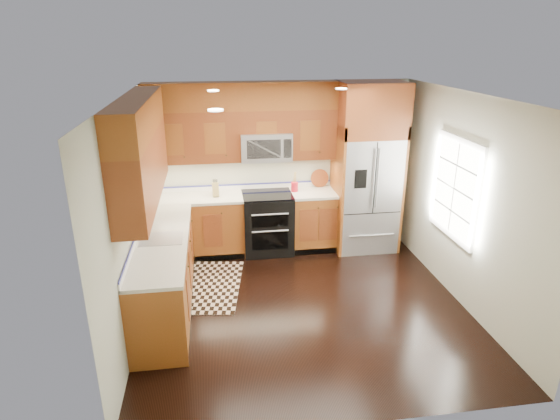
{
  "coord_description": "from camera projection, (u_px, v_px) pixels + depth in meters",
  "views": [
    {
      "loc": [
        -1.05,
        -5.06,
        3.21
      ],
      "look_at": [
        -0.21,
        0.6,
        1.08
      ],
      "focal_mm": 30.0,
      "sensor_mm": 36.0,
      "label": 1
    }
  ],
  "objects": [
    {
      "name": "wall_back",
      "position": [
        280.0,
        165.0,
        7.36
      ],
      "size": [
        4.0,
        0.02,
        2.6
      ],
      "primitive_type": "cube",
      "color": "#B2B4A2",
      "rests_on": "ground"
    },
    {
      "name": "cutting_board",
      "position": [
        319.0,
        186.0,
        7.51
      ],
      "size": [
        0.3,
        0.3,
        0.02
      ],
      "primitive_type": "cylinder",
      "rotation": [
        0.0,
        0.0,
        0.05
      ],
      "color": "brown",
      "rests_on": "countertop"
    },
    {
      "name": "base_cabinets",
      "position": [
        204.0,
        249.0,
        6.46
      ],
      "size": [
        2.85,
        3.0,
        0.9
      ],
      "color": "#913F1B",
      "rests_on": "ground"
    },
    {
      "name": "wall_right",
      "position": [
        464.0,
        201.0,
        5.78
      ],
      "size": [
        0.02,
        4.0,
        2.6
      ],
      "primitive_type": "cube",
      "color": "#B2B4A2",
      "rests_on": "ground"
    },
    {
      "name": "upper_cabinets",
      "position": [
        203.0,
        133.0,
        6.1
      ],
      "size": [
        2.85,
        3.0,
        1.15
      ],
      "color": "brown",
      "rests_on": "ground"
    },
    {
      "name": "window",
      "position": [
        455.0,
        188.0,
        5.92
      ],
      "size": [
        0.04,
        1.1,
        1.3
      ],
      "color": "white",
      "rests_on": "ground"
    },
    {
      "name": "wall_left",
      "position": [
        130.0,
        218.0,
        5.23
      ],
      "size": [
        0.02,
        4.0,
        2.6
      ],
      "primitive_type": "cube",
      "color": "#B2B4A2",
      "rests_on": "ground"
    },
    {
      "name": "countertop",
      "position": [
        212.0,
        214.0,
        6.43
      ],
      "size": [
        2.86,
        3.01,
        0.04
      ],
      "color": "silver",
      "rests_on": "base_cabinets"
    },
    {
      "name": "refrigerator",
      "position": [
        367.0,
        168.0,
        7.19
      ],
      "size": [
        0.98,
        0.75,
        2.6
      ],
      "color": "#B2B2B7",
      "rests_on": "ground"
    },
    {
      "name": "ground",
      "position": [
        303.0,
        305.0,
        5.95
      ],
      "size": [
        4.0,
        4.0,
        0.0
      ],
      "primitive_type": "plane",
      "color": "black",
      "rests_on": "ground"
    },
    {
      "name": "knife_block",
      "position": [
        215.0,
        189.0,
        7.04
      ],
      "size": [
        0.1,
        0.14,
        0.26
      ],
      "color": "#A58F50",
      "rests_on": "countertop"
    },
    {
      "name": "utensil_crock",
      "position": [
        295.0,
        185.0,
        7.25
      ],
      "size": [
        0.11,
        0.11,
        0.31
      ],
      "color": "#B01525",
      "rests_on": "countertop"
    },
    {
      "name": "microwave",
      "position": [
        266.0,
        146.0,
        7.01
      ],
      "size": [
        0.76,
        0.4,
        0.42
      ],
      "color": "#B2B2B7",
      "rests_on": "ground"
    },
    {
      "name": "rug",
      "position": [
        208.0,
        286.0,
        6.39
      ],
      "size": [
        1.07,
        1.55,
        0.01
      ],
      "primitive_type": "cube",
      "rotation": [
        0.0,
        0.0,
        -0.15
      ],
      "color": "black",
      "rests_on": "ground"
    },
    {
      "name": "sink_faucet",
      "position": [
        158.0,
        234.0,
        5.58
      ],
      "size": [
        0.54,
        0.44,
        0.37
      ],
      "color": "#B2B2B7",
      "rests_on": "countertop"
    },
    {
      "name": "range",
      "position": [
        268.0,
        223.0,
        7.3
      ],
      "size": [
        0.76,
        0.67,
        0.95
      ],
      "color": "black",
      "rests_on": "ground"
    }
  ]
}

